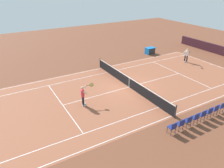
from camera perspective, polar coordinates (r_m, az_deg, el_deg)
name	(u,v)px	position (r m, az deg, el deg)	size (l,w,h in m)	color
ground_plane	(129,87)	(20.11, 4.54, -0.79)	(60.00, 60.00, 0.00)	brown
court_slab	(129,87)	(20.11, 4.54, -0.79)	(24.20, 11.40, 0.00)	#935138
court_line_markings	(129,87)	(20.11, 4.54, -0.78)	(23.85, 11.05, 0.01)	white
tennis_net	(129,82)	(19.89, 4.59, 0.47)	(0.10, 11.70, 1.08)	#2D2D33
tennis_player_near	(83,95)	(16.92, -7.66, -2.85)	(1.17, 0.75, 1.70)	black
tennis_player_far	(187,55)	(27.46, 19.15, 7.33)	(0.76, 1.07, 1.70)	black
tennis_ball	(94,88)	(19.84, -4.81, -1.08)	(0.07, 0.07, 0.07)	#CCE01E
spectator_chair_0	(221,107)	(17.99, 26.95, -5.34)	(0.44, 0.44, 0.88)	#38383D
spectator_chair_1	(215,109)	(17.45, 25.64, -6.02)	(0.44, 0.44, 0.88)	#38383D
spectator_chair_2	(209,112)	(16.93, 24.25, -6.73)	(0.44, 0.44, 0.88)	#38383D
spectator_chair_3	(202,115)	(16.42, 22.77, -7.49)	(0.44, 0.44, 0.88)	#38383D
spectator_chair_4	(195,118)	(15.92, 21.19, -8.28)	(0.44, 0.44, 0.88)	#38383D
spectator_chair_5	(188,121)	(15.44, 19.50, -9.13)	(0.44, 0.44, 0.88)	#38383D
spectator_chair_6	(181,124)	(14.98, 17.69, -10.01)	(0.44, 0.44, 0.88)	#38383D
spectator_chair_7	(173,127)	(14.53, 15.76, -10.94)	(0.44, 0.44, 0.88)	#38383D
equipment_cart_tarped	(150,51)	(29.70, 10.06, 8.71)	(1.25, 0.84, 0.85)	#2D2D33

